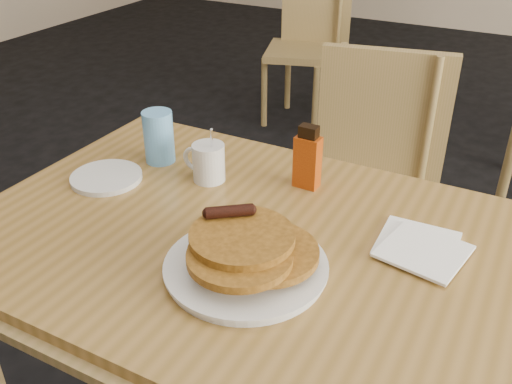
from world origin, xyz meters
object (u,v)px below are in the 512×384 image
at_px(pancake_plate, 246,257).
at_px(blue_tumbler, 159,137).
at_px(chair_main_far, 369,171).
at_px(syrup_bottle, 307,159).
at_px(chair_wall_extra, 309,31).
at_px(coffee_mug, 208,162).
at_px(main_table, 256,254).

distance_m(pancake_plate, blue_tumbler, 0.49).
height_order(chair_main_far, syrup_bottle, chair_main_far).
relative_size(chair_wall_extra, pancake_plate, 3.04).
xyz_separation_m(syrup_bottle, blue_tumbler, (-0.37, -0.05, -0.00)).
height_order(chair_wall_extra, coffee_mug, chair_wall_extra).
bearing_deg(main_table, coffee_mug, 143.35).
relative_size(pancake_plate, blue_tumbler, 2.31).
bearing_deg(chair_wall_extra, main_table, -86.93).
bearing_deg(pancake_plate, syrup_bottle, 95.27).
bearing_deg(chair_wall_extra, syrup_bottle, -84.68).
bearing_deg(syrup_bottle, main_table, -89.95).
height_order(pancake_plate, blue_tumbler, blue_tumbler).
bearing_deg(coffee_mug, pancake_plate, -50.77).
bearing_deg(syrup_bottle, chair_main_far, 92.05).
relative_size(syrup_bottle, blue_tumbler, 1.15).
bearing_deg(pancake_plate, coffee_mug, 133.16).
bearing_deg(coffee_mug, chair_main_far, 67.27).
height_order(chair_wall_extra, pancake_plate, chair_wall_extra).
bearing_deg(blue_tumbler, syrup_bottle, 8.14).
xyz_separation_m(chair_main_far, coffee_mug, (-0.21, -0.61, 0.26)).
bearing_deg(coffee_mug, syrup_bottle, 16.44).
distance_m(chair_main_far, blue_tumbler, 0.74).
height_order(main_table, blue_tumbler, blue_tumbler).
bearing_deg(blue_tumbler, main_table, -26.44).
xyz_separation_m(coffee_mug, syrup_bottle, (0.21, 0.08, 0.02)).
distance_m(chair_wall_extra, pancake_plate, 2.56).
bearing_deg(main_table, pancake_plate, -70.78).
height_order(pancake_plate, coffee_mug, coffee_mug).
distance_m(coffee_mug, syrup_bottle, 0.23).
height_order(main_table, chair_main_far, chair_main_far).
relative_size(main_table, coffee_mug, 8.68).
bearing_deg(blue_tumbler, chair_main_far, 58.07).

